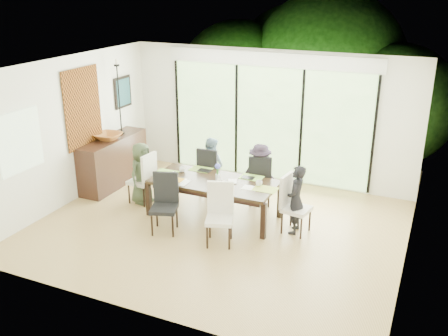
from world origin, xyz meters
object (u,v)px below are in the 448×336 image
at_px(cup_c, 259,183).
at_px(table_top, 214,182).
at_px(chair_left_end, 141,177).
at_px(cup_a, 182,170).
at_px(bowl, 108,136).
at_px(chair_near_left, 164,204).
at_px(chair_far_right, 260,178).
at_px(chair_right_end, 297,205).
at_px(chair_far_left, 211,171).
at_px(person_far_right, 260,174).
at_px(person_far_left, 211,167).
at_px(laptop, 168,175).
at_px(person_left_end, 142,173).
at_px(person_right_end, 296,200).
at_px(cup_b, 219,182).
at_px(vase, 218,177).
at_px(sideboard, 113,161).
at_px(chair_near_right, 219,215).

bearing_deg(cup_c, table_top, -172.87).
relative_size(chair_left_end, cup_a, 8.87).
bearing_deg(bowl, chair_near_left, -32.95).
bearing_deg(chair_far_right, chair_right_end, 120.30).
bearing_deg(chair_far_left, person_far_right, 178.02).
height_order(person_far_right, cup_a, person_far_right).
xyz_separation_m(person_far_left, cup_a, (-0.25, -0.68, 0.14)).
xyz_separation_m(chair_near_left, cup_a, (-0.20, 1.02, 0.23)).
height_order(chair_right_end, laptop, chair_right_end).
relative_size(table_top, chair_near_left, 2.18).
xyz_separation_m(chair_right_end, person_left_end, (-2.98, 0.00, 0.09)).
bearing_deg(person_right_end, chair_left_end, -93.69).
height_order(chair_far_left, cup_b, chair_far_left).
bearing_deg(chair_far_left, laptop, 66.33).
relative_size(chair_far_left, chair_far_right, 1.00).
distance_m(chair_left_end, chair_far_right, 2.22).
distance_m(person_right_end, bowl, 4.03).
bearing_deg(person_right_end, vase, -95.69).
xyz_separation_m(chair_right_end, person_far_left, (-1.95, 0.83, 0.09)).
distance_m(chair_far_left, cup_b, 1.15).
xyz_separation_m(chair_far_right, cup_b, (-0.40, -0.95, 0.22)).
xyz_separation_m(table_top, chair_far_left, (-0.45, 0.85, -0.15)).
relative_size(chair_left_end, sideboard, 0.57).
bearing_deg(cup_b, bowl, 168.72).
xyz_separation_m(person_far_left, laptop, (-0.40, -0.93, 0.11)).
height_order(chair_near_right, bowl, bowl).
bearing_deg(chair_near_left, chair_far_right, 40.85).
relative_size(chair_near_right, person_right_end, 0.85).
relative_size(person_far_right, cup_c, 10.40).
xyz_separation_m(chair_near_left, person_far_left, (0.05, 1.70, 0.09)).
relative_size(person_far_right, laptop, 3.91).
relative_size(table_top, person_right_end, 1.86).
relative_size(chair_far_left, person_left_end, 0.85).
distance_m(laptop, bowl, 1.77).
relative_size(chair_far_right, person_right_end, 0.85).
bearing_deg(person_right_end, laptop, -91.23).
bearing_deg(chair_near_left, person_left_end, 120.66).
height_order(person_far_left, sideboard, person_far_left).
distance_m(person_right_end, vase, 1.44).
bearing_deg(chair_far_left, chair_right_end, 155.61).
height_order(table_top, person_far_left, person_far_left).
relative_size(person_far_left, sideboard, 0.67).
bearing_deg(chair_far_left, vase, 121.17).
bearing_deg(table_top, person_left_end, 180.00).
xyz_separation_m(person_right_end, vase, (-1.43, 0.05, 0.15)).
bearing_deg(cup_c, chair_left_end, -177.51).
distance_m(chair_far_right, person_far_right, 0.09).
distance_m(chair_near_left, vase, 1.10).
relative_size(chair_far_left, person_far_right, 0.85).
bearing_deg(person_right_end, cup_b, -89.39).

